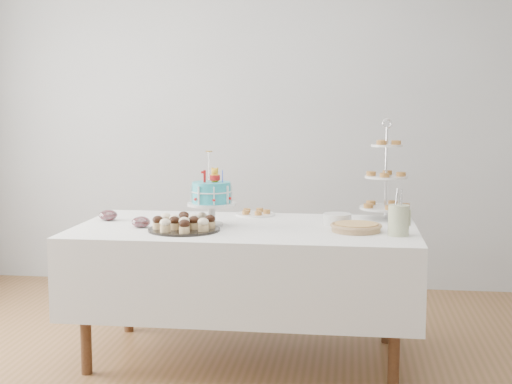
# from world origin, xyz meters

# --- Properties ---
(floor) EXTENTS (5.00, 5.00, 0.00)m
(floor) POSITION_xyz_m (0.00, 0.00, 0.00)
(floor) COLOR brown
(floor) RESTS_ON ground
(walls) EXTENTS (5.04, 4.04, 2.70)m
(walls) POSITION_xyz_m (0.00, 0.00, 1.35)
(walls) COLOR #9C9FA1
(walls) RESTS_ON floor
(table) EXTENTS (1.92, 1.02, 0.77)m
(table) POSITION_xyz_m (0.00, 0.30, 0.54)
(table) COLOR white
(table) RESTS_ON floor
(birthday_cake) EXTENTS (0.28, 0.28, 0.42)m
(birthday_cake) POSITION_xyz_m (-0.20, 0.30, 0.89)
(birthday_cake) COLOR white
(birthday_cake) RESTS_ON table
(cupcake_tray) EXTENTS (0.39, 0.39, 0.09)m
(cupcake_tray) POSITION_xyz_m (-0.31, 0.11, 0.81)
(cupcake_tray) COLOR black
(cupcake_tray) RESTS_ON table
(pie) EXTENTS (0.28, 0.28, 0.04)m
(pie) POSITION_xyz_m (0.62, 0.21, 0.80)
(pie) COLOR #A58159
(pie) RESTS_ON table
(tiered_stand) EXTENTS (0.31, 0.31, 0.60)m
(tiered_stand) POSITION_xyz_m (0.80, 0.67, 1.02)
(tiered_stand) COLOR silver
(tiered_stand) RESTS_ON table
(plate_stack) EXTENTS (0.16, 0.16, 0.06)m
(plate_stack) POSITION_xyz_m (0.51, 0.42, 0.80)
(plate_stack) COLOR white
(plate_stack) RESTS_ON table
(pastry_plate) EXTENTS (0.24, 0.24, 0.04)m
(pastry_plate) POSITION_xyz_m (0.00, 0.70, 0.79)
(pastry_plate) COLOR white
(pastry_plate) RESTS_ON table
(jam_bowl_a) EXTENTS (0.10, 0.10, 0.06)m
(jam_bowl_a) POSITION_xyz_m (-0.58, 0.18, 0.80)
(jam_bowl_a) COLOR silver
(jam_bowl_a) RESTS_ON table
(jam_bowl_b) EXTENTS (0.11, 0.11, 0.06)m
(jam_bowl_b) POSITION_xyz_m (-0.84, 0.39, 0.80)
(jam_bowl_b) COLOR silver
(jam_bowl_b) RESTS_ON table
(utensil_pitcher) EXTENTS (0.12, 0.11, 0.25)m
(utensil_pitcher) POSITION_xyz_m (0.84, 0.12, 0.86)
(utensil_pitcher) COLOR beige
(utensil_pitcher) RESTS_ON table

